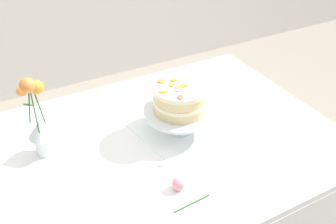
% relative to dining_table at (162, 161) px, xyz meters
% --- Properties ---
extents(dining_table, '(1.40, 1.00, 0.74)m').
position_rel_dining_table_xyz_m(dining_table, '(0.00, 0.00, 0.00)').
color(dining_table, white).
rests_on(dining_table, ground).
extents(linen_napkin, '(0.37, 0.37, 0.00)m').
position_rel_dining_table_xyz_m(linen_napkin, '(0.10, 0.05, 0.09)').
color(linen_napkin, white).
rests_on(linen_napkin, dining_table).
extents(cake_stand, '(0.29, 0.29, 0.10)m').
position_rel_dining_table_xyz_m(cake_stand, '(0.10, 0.05, 0.17)').
color(cake_stand, silver).
rests_on(cake_stand, linen_napkin).
extents(layer_cake, '(0.22, 0.22, 0.12)m').
position_rel_dining_table_xyz_m(layer_cake, '(0.10, 0.05, 0.25)').
color(layer_cake, beige).
rests_on(layer_cake, cake_stand).
extents(flower_vase, '(0.10, 0.12, 0.35)m').
position_rel_dining_table_xyz_m(flower_vase, '(-0.41, 0.16, 0.22)').
color(flower_vase, silver).
rests_on(flower_vase, dining_table).
extents(fallen_rose, '(0.14, 0.11, 0.05)m').
position_rel_dining_table_xyz_m(fallen_rose, '(-0.06, -0.24, 0.11)').
color(fallen_rose, '#2D6028').
rests_on(fallen_rose, dining_table).
extents(loose_petal_1, '(0.05, 0.04, 0.01)m').
position_rel_dining_table_xyz_m(loose_petal_1, '(-0.05, -0.10, 0.09)').
color(loose_petal_1, pink).
rests_on(loose_petal_1, dining_table).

